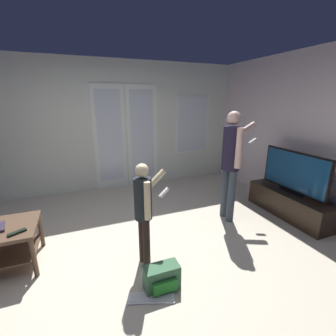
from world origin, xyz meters
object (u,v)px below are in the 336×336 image
flat_screen_tv (294,172)px  dvd_remote_slim (17,232)px  person_adult (232,157)px  loose_keyboard (152,298)px  person_child (144,207)px  backpack (162,278)px  tv_stand (289,204)px

flat_screen_tv → dvd_remote_slim: 3.78m
person_adult → loose_keyboard: 2.17m
person_adult → person_child: bearing=-159.8°
person_adult → backpack: size_ratio=4.73×
flat_screen_tv → person_adult: bearing=164.0°
tv_stand → flat_screen_tv: size_ratio=1.20×
tv_stand → backpack: 2.55m
person_child → dvd_remote_slim: (-1.27, 0.34, -0.22)m
flat_screen_tv → backpack: (-2.45, -0.68, -0.61)m
backpack → dvd_remote_slim: 1.57m
loose_keyboard → flat_screen_tv: bearing=16.7°
loose_keyboard → dvd_remote_slim: bearing=144.5°
dvd_remote_slim → loose_keyboard: bearing=-64.2°
backpack → person_child: bearing=96.8°
tv_stand → loose_keyboard: 2.71m
person_child → dvd_remote_slim: bearing=165.2°
person_child → dvd_remote_slim: person_child is taller
person_child → dvd_remote_slim: size_ratio=7.06×
tv_stand → person_adult: 1.31m
person_child → dvd_remote_slim: 1.34m
dvd_remote_slim → flat_screen_tv: bearing=-29.7°
tv_stand → loose_keyboard: bearing=-163.3°
person_adult → dvd_remote_slim: 2.84m
backpack → dvd_remote_slim: bearing=150.5°
backpack → tv_stand: bearing=15.5°
tv_stand → flat_screen_tv: (-0.00, 0.00, 0.54)m
person_child → flat_screen_tv: bearing=6.2°
person_adult → loose_keyboard: size_ratio=3.64×
tv_stand → backpack: (-2.45, -0.68, -0.08)m
flat_screen_tv → person_adult: person_adult is taller
person_adult → flat_screen_tv: bearing=-16.0°
person_adult → person_child: (-1.51, -0.56, -0.28)m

